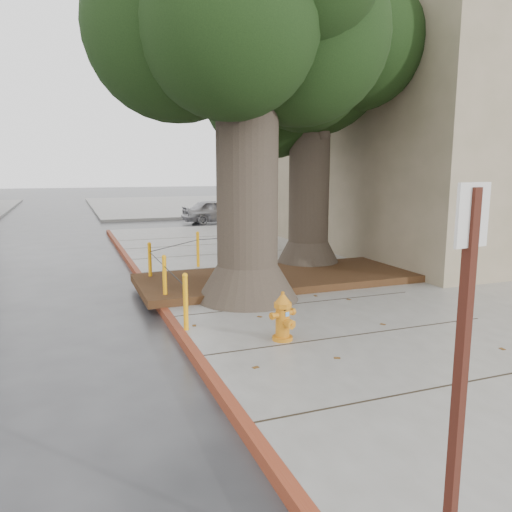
{
  "coord_description": "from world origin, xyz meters",
  "views": [
    {
      "loc": [
        -3.6,
        -6.45,
        2.73
      ],
      "look_at": [
        -0.3,
        2.21,
        1.1
      ],
      "focal_mm": 35.0,
      "sensor_mm": 36.0,
      "label": 1
    }
  ],
  "objects_px": {
    "car_red": "(285,206)",
    "signpost": "(460,377)",
    "fire_hydrant": "(283,317)",
    "car_silver": "(217,211)"
  },
  "relations": [
    {
      "from": "fire_hydrant",
      "to": "signpost",
      "type": "distance_m",
      "value": 4.79
    },
    {
      "from": "signpost",
      "to": "car_red",
      "type": "bearing_deg",
      "value": 58.78
    },
    {
      "from": "car_silver",
      "to": "car_red",
      "type": "height_order",
      "value": "car_red"
    },
    {
      "from": "car_silver",
      "to": "fire_hydrant",
      "type": "bearing_deg",
      "value": 165.28
    },
    {
      "from": "fire_hydrant",
      "to": "car_red",
      "type": "height_order",
      "value": "car_red"
    },
    {
      "from": "fire_hydrant",
      "to": "signpost",
      "type": "height_order",
      "value": "signpost"
    },
    {
      "from": "car_red",
      "to": "signpost",
      "type": "bearing_deg",
      "value": 151.9
    },
    {
      "from": "fire_hydrant",
      "to": "signpost",
      "type": "relative_size",
      "value": 0.3
    },
    {
      "from": "fire_hydrant",
      "to": "car_red",
      "type": "distance_m",
      "value": 21.08
    },
    {
      "from": "car_silver",
      "to": "car_red",
      "type": "bearing_deg",
      "value": -72.01
    }
  ]
}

